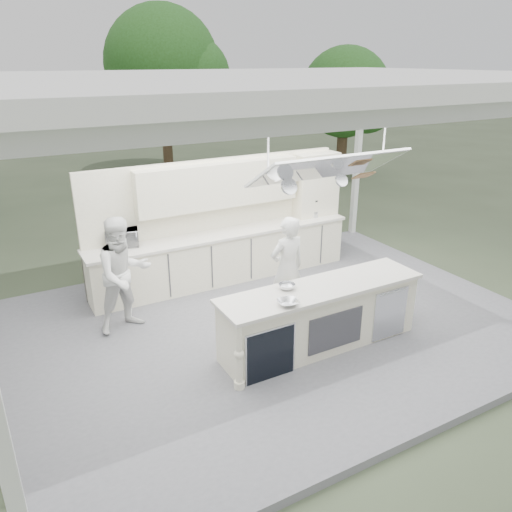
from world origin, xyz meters
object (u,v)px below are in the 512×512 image
back_counter (224,256)px  head_chef (287,268)px  sous_chef (124,275)px  demo_island (320,317)px

back_counter → head_chef: bearing=-82.5°
back_counter → head_chef: 1.87m
back_counter → head_chef: size_ratio=2.99×
head_chef → sous_chef: (-2.34, 0.89, 0.05)m
demo_island → sous_chef: size_ratio=1.72×
demo_island → sous_chef: (-2.28, 1.88, 0.42)m
back_counter → sous_chef: (-2.10, -0.93, 0.42)m
back_counter → sous_chef: bearing=-156.2°
head_chef → sous_chef: bearing=-24.1°
head_chef → sous_chef: sous_chef is taller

